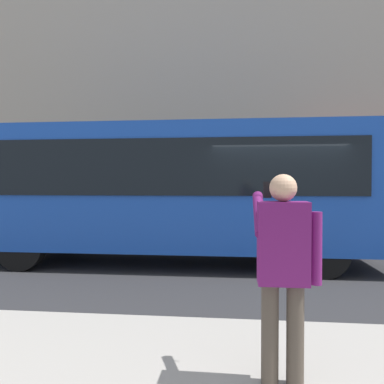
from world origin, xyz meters
TOP-DOWN VIEW (x-y plane):
  - ground_plane at (0.00, 0.00)m, footprint 60.00×60.00m
  - building_facade_far at (-0.02, -6.80)m, footprint 28.00×1.55m
  - red_bus at (2.20, -0.40)m, footprint 9.05×2.54m
  - pedestrian_photographer at (0.44, 4.98)m, footprint 0.53×0.52m

SIDE VIEW (x-z plane):
  - ground_plane at x=0.00m, z-range 0.00..0.00m
  - pedestrian_photographer at x=0.44m, z-range 0.29..1.99m
  - red_bus at x=2.20m, z-range 0.14..3.22m
  - building_facade_far at x=-0.02m, z-range -0.01..11.99m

